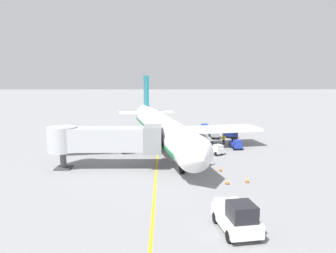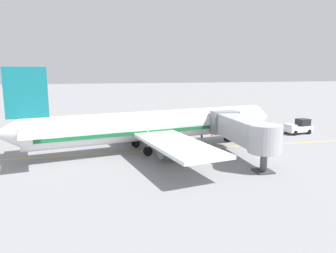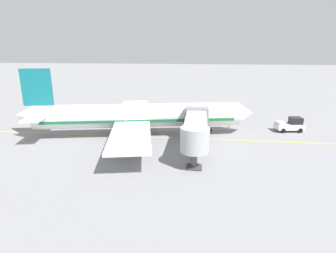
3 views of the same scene
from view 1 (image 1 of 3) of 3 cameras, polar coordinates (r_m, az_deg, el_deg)
name	(u,v)px [view 1 (image 1 of 3)]	position (r m, az deg, el deg)	size (l,w,h in m)	color
ground_plane	(158,148)	(48.41, -1.76, -3.76)	(400.00, 400.00, 0.00)	gray
gate_lead_in_line	(158,148)	(48.41, -1.76, -3.76)	(0.24, 80.00, 0.01)	gold
parked_airliner	(162,128)	(46.41, -1.10, -0.31)	(30.43, 37.12, 10.63)	white
jet_bridge	(105,139)	(37.81, -10.95, -2.21)	(13.01, 3.50, 4.98)	#A8AAAF
pushback_tractor	(237,217)	(23.55, 11.95, -15.28)	(2.85, 4.69, 2.40)	silver
baggage_tug_lead	(231,134)	(56.71, 10.94, -1.29)	(2.41, 2.74, 1.62)	navy
baggage_tug_trailing	(236,144)	(48.59, 11.85, -3.05)	(1.51, 2.61, 1.62)	#1E339E
baggage_tug_spare	(215,149)	(44.80, 8.24, -3.97)	(2.42, 2.74, 1.62)	silver
baggage_cart_front	(215,133)	(55.71, 8.23, -1.16)	(1.36, 2.92, 1.58)	#4C4C51
baggage_cart_second_in_train	(212,130)	(58.31, 7.70, -0.69)	(1.36, 2.92, 1.58)	#4C4C51
baggage_cart_third_in_train	(205,128)	(61.28, 6.46, -0.20)	(1.36, 2.92, 1.58)	#4C4C51
ground_crew_wing_walker	(210,158)	(38.97, 7.34, -5.56)	(0.64, 0.49, 1.69)	#232328
ground_crew_loader	(224,139)	(50.75, 9.74, -2.19)	(0.70, 0.38, 1.69)	#232328
ground_crew_marshaller	(200,141)	(48.59, 5.61, -2.60)	(0.62, 0.52, 1.69)	#232328
safety_cone_nose_left	(247,180)	(34.03, 13.76, -9.08)	(0.36, 0.36, 0.59)	black
safety_cone_nose_right	(227,181)	(33.13, 10.38, -9.47)	(0.36, 0.36, 0.59)	black
safety_cone_wing_tip	(220,169)	(37.33, 9.20, -7.31)	(0.36, 0.36, 0.59)	black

